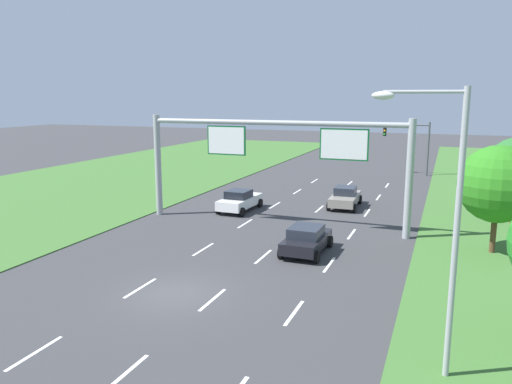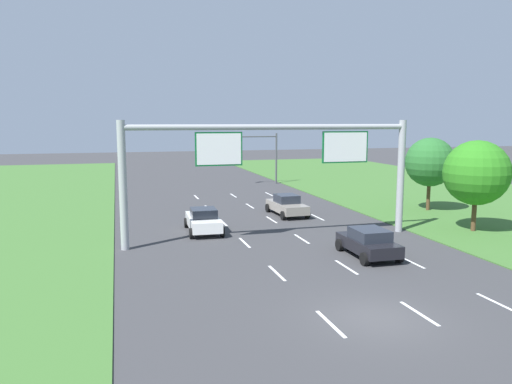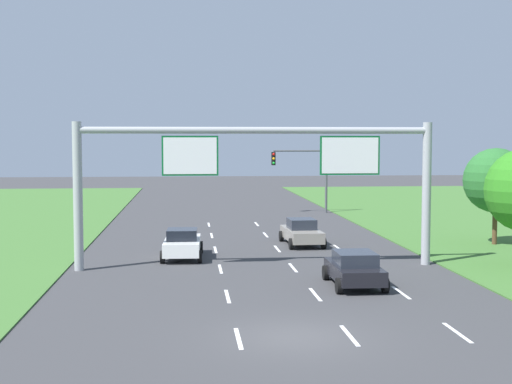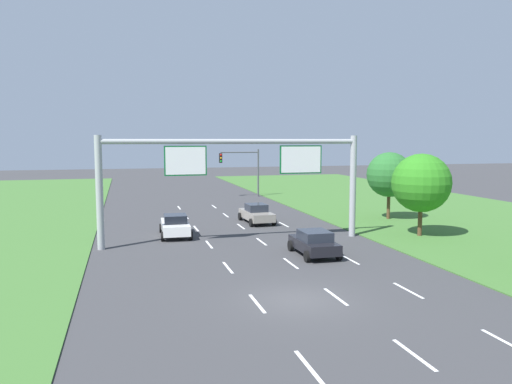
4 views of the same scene
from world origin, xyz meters
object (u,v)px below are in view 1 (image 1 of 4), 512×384
Objects in this scene: car_lead_silver at (345,197)px; traffic_light_mast at (409,138)px; car_mid_lane at (240,200)px; car_near_red at (306,239)px; roadside_tree_mid at (498,184)px; sign_gantry at (275,151)px; street_lamp at (443,210)px.

car_lead_silver is 18.70m from traffic_light_mast.
car_near_red is at bearing -45.57° from car_mid_lane.
car_near_red is 0.69× the size of roadside_tree_mid.
sign_gantry is at bearing -116.15° from car_lead_silver.
roadside_tree_mid reaches higher than traffic_light_mast.
traffic_light_mast is at bearing 76.09° from sign_gantry.
sign_gantry is (-3.46, 4.84, 4.11)m from car_near_red.
sign_gantry is 18.06m from street_lamp.
roadside_tree_mid is (12.70, -1.34, -1.13)m from sign_gantry.
car_lead_silver is at bearing 138.47° from roadside_tree_mid.
car_lead_silver is 0.77× the size of roadside_tree_mid.
street_lamp reaches higher than sign_gantry.
roadside_tree_mid is (9.24, 3.51, 2.98)m from car_near_red.
sign_gantry is at bearing -37.27° from car_mid_lane.
sign_gantry is at bearing 124.24° from street_lamp.
sign_gantry reaches higher than roadside_tree_mid.
roadside_tree_mid is at bearing -76.41° from traffic_light_mast.
car_lead_silver and car_mid_lane have the same top height.
traffic_light_mast is 0.97× the size of roadside_tree_mid.
car_mid_lane is at bearing -114.34° from traffic_light_mast.
roadside_tree_mid is (9.54, -8.45, 2.99)m from car_lead_silver.
sign_gantry reaches higher than car_lead_silver.
sign_gantry is (-3.16, -7.11, 4.11)m from car_lead_silver.
traffic_light_mast reaches higher than car_near_red.
sign_gantry is 12.82m from roadside_tree_mid.
car_lead_silver is at bearing 107.63° from street_lamp.
car_near_red is 0.90× the size of car_lead_silver.
sign_gantry is (3.78, -3.10, 4.10)m from car_mid_lane.
roadside_tree_mid is at bearing -12.98° from car_mid_lane.
car_near_red is at bearing -54.46° from sign_gantry.
traffic_light_mast is at bearing 103.59° from roadside_tree_mid.
sign_gantry reaches higher than car_mid_lane.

